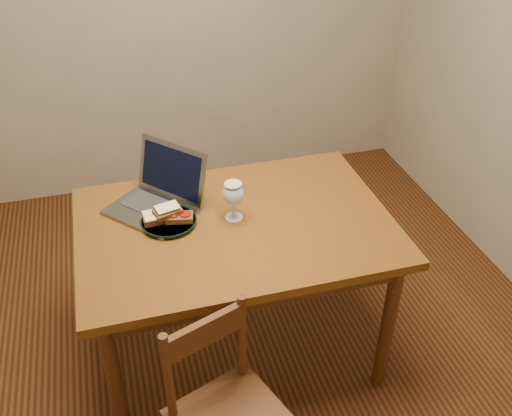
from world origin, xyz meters
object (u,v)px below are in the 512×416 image
object	(u,v)px
plate	(169,222)
table	(236,239)
milk_glass	(233,201)
laptop	(160,192)
chair	(227,409)

from	to	relation	value
plate	table	bearing A→B (deg)	-13.61
plate	milk_glass	bearing A→B (deg)	-6.95
laptop	plate	bearing A→B (deg)	-38.00
milk_glass	laptop	size ratio (longest dim) A/B	0.37
plate	laptop	size ratio (longest dim) A/B	0.49
table	plate	distance (m)	0.29
table	milk_glass	distance (m)	0.18
table	laptop	world-z (taller)	laptop
laptop	table	bearing A→B (deg)	10.85
table	laptop	distance (m)	0.38
milk_glass	laptop	world-z (taller)	laptop
chair	laptop	world-z (taller)	laptop
milk_glass	plate	bearing A→B (deg)	173.05
table	plate	xyz separation A→B (m)	(-0.27, 0.06, 0.10)
chair	laptop	xyz separation A→B (m)	(-0.08, 0.86, 0.38)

